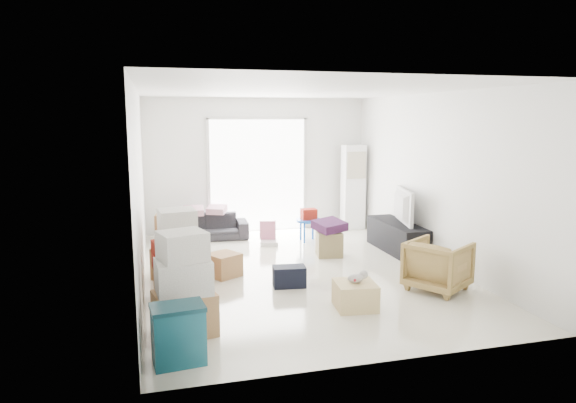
{
  "coord_description": "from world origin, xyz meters",
  "views": [
    {
      "loc": [
        -2.07,
        -7.21,
        2.32
      ],
      "look_at": [
        -0.1,
        0.2,
        1.05
      ],
      "focal_mm": 32.0,
      "sensor_mm": 36.0,
      "label": 1
    }
  ],
  "objects_px": {
    "ac_tower": "(353,187)",
    "armchair": "(438,263)",
    "tv_console": "(397,237)",
    "wood_crate": "(355,295)",
    "ottoman": "(329,244)",
    "kids_table": "(309,218)",
    "television": "(398,219)",
    "storage_bins": "(178,334)",
    "sofa": "(205,223)"
  },
  "relations": [
    {
      "from": "armchair",
      "to": "ottoman",
      "type": "relative_size",
      "value": 1.81
    },
    {
      "from": "sofa",
      "to": "storage_bins",
      "type": "distance_m",
      "value": 5.07
    },
    {
      "from": "sofa",
      "to": "ottoman",
      "type": "relative_size",
      "value": 3.9
    },
    {
      "from": "kids_table",
      "to": "sofa",
      "type": "bearing_deg",
      "value": 160.21
    },
    {
      "from": "armchair",
      "to": "ottoman",
      "type": "bearing_deg",
      "value": -10.06
    },
    {
      "from": "ac_tower",
      "to": "television",
      "type": "bearing_deg",
      "value": -88.53
    },
    {
      "from": "storage_bins",
      "to": "wood_crate",
      "type": "height_order",
      "value": "storage_bins"
    },
    {
      "from": "wood_crate",
      "to": "ottoman",
      "type": "bearing_deg",
      "value": 78.2
    },
    {
      "from": "storage_bins",
      "to": "wood_crate",
      "type": "distance_m",
      "value": 2.35
    },
    {
      "from": "ac_tower",
      "to": "ottoman",
      "type": "distance_m",
      "value": 2.34
    },
    {
      "from": "armchair",
      "to": "tv_console",
      "type": "bearing_deg",
      "value": -44.11
    },
    {
      "from": "storage_bins",
      "to": "armchair",
      "type": "bearing_deg",
      "value": 19.52
    },
    {
      "from": "television",
      "to": "kids_table",
      "type": "height_order",
      "value": "television"
    },
    {
      "from": "sofa",
      "to": "armchair",
      "type": "xyz_separation_m",
      "value": [
        2.74,
        -3.77,
        0.06
      ]
    },
    {
      "from": "ottoman",
      "to": "kids_table",
      "type": "distance_m",
      "value": 1.11
    },
    {
      "from": "tv_console",
      "to": "storage_bins",
      "type": "distance_m",
      "value": 5.06
    },
    {
      "from": "television",
      "to": "ottoman",
      "type": "bearing_deg",
      "value": 101.47
    },
    {
      "from": "storage_bins",
      "to": "ottoman",
      "type": "distance_m",
      "value": 4.21
    },
    {
      "from": "wood_crate",
      "to": "ac_tower",
      "type": "bearing_deg",
      "value": 68.47
    },
    {
      "from": "television",
      "to": "wood_crate",
      "type": "bearing_deg",
      "value": 156.45
    },
    {
      "from": "television",
      "to": "ottoman",
      "type": "xyz_separation_m",
      "value": [
        -1.24,
        0.04,
        -0.37
      ]
    },
    {
      "from": "ottoman",
      "to": "sofa",
      "type": "bearing_deg",
      "value": 137.25
    },
    {
      "from": "ottoman",
      "to": "kids_table",
      "type": "bearing_deg",
      "value": 91.55
    },
    {
      "from": "sofa",
      "to": "kids_table",
      "type": "xyz_separation_m",
      "value": [
        1.87,
        -0.67,
        0.12
      ]
    },
    {
      "from": "kids_table",
      "to": "television",
      "type": "bearing_deg",
      "value": -41.46
    },
    {
      "from": "armchair",
      "to": "storage_bins",
      "type": "height_order",
      "value": "armchair"
    },
    {
      "from": "storage_bins",
      "to": "wood_crate",
      "type": "xyz_separation_m",
      "value": [
        2.17,
        0.9,
        -0.13
      ]
    },
    {
      "from": "ac_tower",
      "to": "storage_bins",
      "type": "xyz_separation_m",
      "value": [
        -3.85,
        -5.16,
        -0.59
      ]
    },
    {
      "from": "television",
      "to": "sofa",
      "type": "relative_size",
      "value": 0.63
    },
    {
      "from": "ac_tower",
      "to": "armchair",
      "type": "distance_m",
      "value": 3.96
    },
    {
      "from": "storage_bins",
      "to": "sofa",
      "type": "bearing_deg",
      "value": 81.34
    },
    {
      "from": "ac_tower",
      "to": "storage_bins",
      "type": "distance_m",
      "value": 6.46
    },
    {
      "from": "tv_console",
      "to": "television",
      "type": "distance_m",
      "value": 0.32
    },
    {
      "from": "armchair",
      "to": "wood_crate",
      "type": "xyz_separation_m",
      "value": [
        -1.34,
        -0.34,
        -0.21
      ]
    },
    {
      "from": "tv_console",
      "to": "sofa",
      "type": "height_order",
      "value": "sofa"
    },
    {
      "from": "ac_tower",
      "to": "armchair",
      "type": "bearing_deg",
      "value": -95.02
    },
    {
      "from": "television",
      "to": "wood_crate",
      "type": "height_order",
      "value": "television"
    },
    {
      "from": "sofa",
      "to": "kids_table",
      "type": "distance_m",
      "value": 1.99
    },
    {
      "from": "television",
      "to": "storage_bins",
      "type": "bearing_deg",
      "value": 142.72
    },
    {
      "from": "armchair",
      "to": "sofa",
      "type": "bearing_deg",
      "value": 3.23
    },
    {
      "from": "sofa",
      "to": "kids_table",
      "type": "height_order",
      "value": "sofa"
    },
    {
      "from": "tv_console",
      "to": "armchair",
      "type": "bearing_deg",
      "value": -101.28
    },
    {
      "from": "storage_bins",
      "to": "kids_table",
      "type": "height_order",
      "value": "kids_table"
    },
    {
      "from": "sofa",
      "to": "wood_crate",
      "type": "bearing_deg",
      "value": -68.16
    },
    {
      "from": "tv_console",
      "to": "wood_crate",
      "type": "distance_m",
      "value": 2.89
    },
    {
      "from": "armchair",
      "to": "wood_crate",
      "type": "bearing_deg",
      "value": 71.56
    },
    {
      "from": "kids_table",
      "to": "ottoman",
      "type": "bearing_deg",
      "value": -88.45
    },
    {
      "from": "ac_tower",
      "to": "ottoman",
      "type": "height_order",
      "value": "ac_tower"
    },
    {
      "from": "sofa",
      "to": "kids_table",
      "type": "bearing_deg",
      "value": -16.84
    },
    {
      "from": "ac_tower",
      "to": "storage_bins",
      "type": "relative_size",
      "value": 3.04
    }
  ]
}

